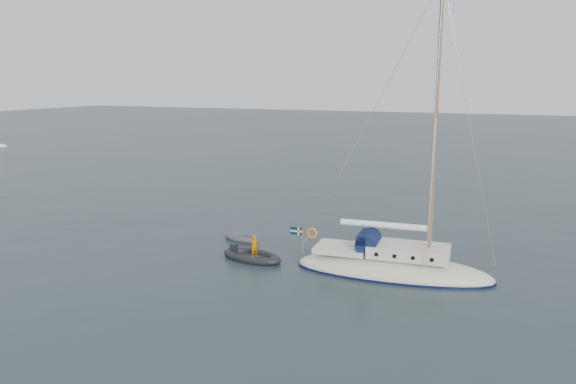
% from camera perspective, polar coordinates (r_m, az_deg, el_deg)
% --- Properties ---
extents(ground, '(300.00, 300.00, 0.00)m').
position_cam_1_polar(ground, '(30.60, 5.18, -7.40)').
color(ground, black).
rests_on(ground, ground).
extents(sailboat, '(10.57, 3.16, 15.06)m').
position_cam_1_polar(sailboat, '(29.23, 10.63, -6.11)').
color(sailboat, beige).
rests_on(sailboat, ground).
extents(dinghy, '(2.60, 1.18, 0.37)m').
position_cam_1_polar(dinghy, '(35.12, -4.70, -4.65)').
color(dinghy, '#47474C').
rests_on(dinghy, ground).
extents(rib, '(3.71, 1.68, 1.47)m').
position_cam_1_polar(rib, '(31.36, -3.70, -6.47)').
color(rib, black).
rests_on(rib, ground).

